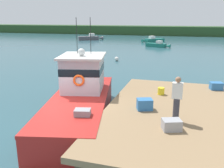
% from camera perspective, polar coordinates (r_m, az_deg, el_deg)
% --- Properties ---
extents(ground_plane, '(200.00, 200.00, 0.00)m').
position_cam_1_polar(ground_plane, '(11.80, -8.95, -8.99)').
color(ground_plane, '#2D5660').
extents(dock, '(6.00, 9.00, 1.20)m').
position_cam_1_polar(dock, '(10.37, 15.70, -6.47)').
color(dock, '#4C3D2D').
rests_on(dock, ground).
extents(main_fishing_boat, '(4.29, 9.96, 4.80)m').
position_cam_1_polar(main_fishing_boat, '(12.15, -7.07, -3.11)').
color(main_fishing_boat, red).
rests_on(main_fishing_boat, ground).
extents(crate_single_by_cleat, '(0.72, 0.62, 0.36)m').
position_cam_1_polar(crate_single_by_cleat, '(8.45, 13.61, -9.14)').
color(crate_single_by_cleat, '#9E9EA3').
rests_on(crate_single_by_cleat, dock).
extents(crate_stack_mid_dock, '(0.72, 0.62, 0.44)m').
position_cam_1_polar(crate_stack_mid_dock, '(10.01, 7.55, -4.67)').
color(crate_stack_mid_dock, '#3370B2').
rests_on(crate_stack_mid_dock, dock).
extents(crate_stack_near_edge, '(0.69, 0.57, 0.38)m').
position_cam_1_polar(crate_stack_near_edge, '(13.74, 22.95, -0.42)').
color(crate_stack_near_edge, '#3370B2').
rests_on(crate_stack_near_edge, dock).
extents(bait_bucket, '(0.32, 0.32, 0.34)m').
position_cam_1_polar(bait_bucket, '(12.07, 11.27, -1.61)').
color(bait_bucket, yellow).
rests_on(bait_bucket, dock).
extents(deckhand_by_the_boat, '(0.36, 0.22, 1.63)m').
position_cam_1_polar(deckhand_by_the_boat, '(8.93, 14.77, -3.19)').
color(deckhand_by_the_boat, '#383842').
rests_on(deckhand_by_the_boat, dock).
extents(moored_boat_far_right, '(4.21, 2.17, 1.06)m').
position_cam_1_polar(moored_boat_far_right, '(42.05, 10.49, 8.88)').
color(moored_boat_far_right, '#196B5B').
rests_on(moored_boat_far_right, ground).
extents(moored_boat_far_left, '(5.21, 3.75, 1.38)m').
position_cam_1_polar(moored_boat_far_left, '(54.79, -5.07, 10.59)').
color(moored_boat_far_left, '#4C4C51').
rests_on(moored_boat_far_left, ground).
extents(moored_boat_mid_harbor, '(4.34, 3.81, 1.23)m').
position_cam_1_polar(moored_boat_mid_harbor, '(50.47, 9.52, 10.00)').
color(moored_boat_mid_harbor, '#196B5B').
rests_on(moored_boat_mid_harbor, ground).
extents(mooring_buoy_outer, '(0.47, 0.47, 0.47)m').
position_cam_1_polar(mooring_buoy_outer, '(28.06, 1.09, 5.82)').
color(mooring_buoy_outer, silver).
rests_on(mooring_buoy_outer, ground).
extents(far_shoreline, '(120.00, 8.00, 2.40)m').
position_cam_1_polar(far_shoreline, '(71.92, 13.02, 11.93)').
color(far_shoreline, '#284723').
rests_on(far_shoreline, ground).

